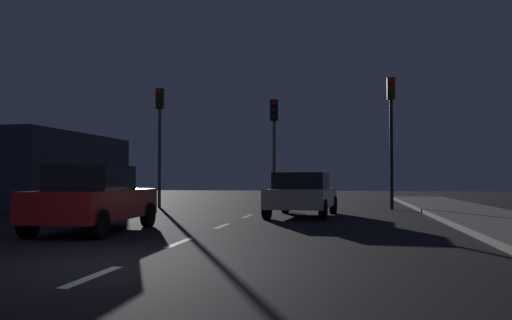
{
  "coord_description": "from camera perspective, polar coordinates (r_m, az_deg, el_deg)",
  "views": [
    {
      "loc": [
        3.28,
        -7.99,
        1.29
      ],
      "look_at": [
        -0.66,
        15.95,
        2.08
      ],
      "focal_mm": 38.65,
      "sensor_mm": 36.0,
      "label": 1
    }
  ],
  "objects": [
    {
      "name": "lane_stripe_seventh",
      "position": [
        29.8,
        3.02,
        -4.33
      ],
      "size": [
        0.16,
        1.6,
        0.01
      ],
      "primitive_type": "cube",
      "color": "silver",
      "rests_on": "ground_plane"
    },
    {
      "name": "storefront_left",
      "position": [
        26.94,
        -22.64,
        -1.01
      ],
      "size": [
        5.97,
        9.09,
        3.25
      ],
      "primitive_type": "cube",
      "color": "#333847",
      "rests_on": "ground_plane"
    },
    {
      "name": "car_stopped_ahead",
      "position": [
        18.52,
        4.8,
        -3.53
      ],
      "size": [
        2.26,
        4.36,
        1.47
      ],
      "color": "beige",
      "rests_on": "ground_plane"
    },
    {
      "name": "lane_stripe_second",
      "position": [
        11.16,
        -7.91,
        -8.47
      ],
      "size": [
        0.16,
        1.6,
        0.01
      ],
      "primitive_type": "cube",
      "color": "silver",
      "rests_on": "ground_plane"
    },
    {
      "name": "traffic_signal_right",
      "position": [
        23.32,
        13.82,
        4.29
      ],
      "size": [
        0.32,
        0.38,
        5.42
      ],
      "color": "black",
      "rests_on": "ground_plane"
    },
    {
      "name": "traffic_signal_left",
      "position": [
        24.61,
        -9.95,
        3.66
      ],
      "size": [
        0.32,
        0.38,
        5.23
      ],
      "color": "#4C4C51",
      "rests_on": "ground_plane"
    },
    {
      "name": "car_adjacent_lane",
      "position": [
        13.71,
        -16.46,
        -3.86
      ],
      "size": [
        1.91,
        4.16,
        1.59
      ],
      "color": "#B21919",
      "rests_on": "ground_plane"
    },
    {
      "name": "lane_stripe_third",
      "position": [
        14.82,
        -3.52,
        -6.84
      ],
      "size": [
        0.16,
        1.6,
        0.01
      ],
      "primitive_type": "cube",
      "color": "silver",
      "rests_on": "ground_plane"
    },
    {
      "name": "lane_stripe_fourth",
      "position": [
        18.53,
        -0.89,
        -5.84
      ],
      "size": [
        0.16,
        1.6,
        0.01
      ],
      "primitive_type": "cube",
      "color": "silver",
      "rests_on": "ground_plane"
    },
    {
      "name": "lane_stripe_fifth",
      "position": [
        22.27,
        0.86,
        -5.17
      ],
      "size": [
        0.16,
        1.6,
        0.01
      ],
      "primitive_type": "cube",
      "color": "silver",
      "rests_on": "ground_plane"
    },
    {
      "name": "ground_plane",
      "position": [
        15.4,
        -3.02,
        -6.67
      ],
      "size": [
        80.0,
        80.0,
        0.0
      ],
      "primitive_type": "plane",
      "color": "black"
    },
    {
      "name": "lane_stripe_sixth",
      "position": [
        26.03,
        2.1,
        -4.69
      ],
      "size": [
        0.16,
        1.6,
        0.01
      ],
      "primitive_type": "cube",
      "color": "silver",
      "rests_on": "ground_plane"
    },
    {
      "name": "traffic_signal_center",
      "position": [
        23.4,
        1.87,
        2.95
      ],
      "size": [
        0.32,
        0.38,
        4.62
      ],
      "color": "#4C4C51",
      "rests_on": "ground_plane"
    },
    {
      "name": "lane_stripe_nearest",
      "position": [
        7.65,
        -16.56,
        -11.47
      ],
      "size": [
        0.16,
        1.6,
        0.01
      ],
      "primitive_type": "cube",
      "color": "silver",
      "rests_on": "ground_plane"
    }
  ]
}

